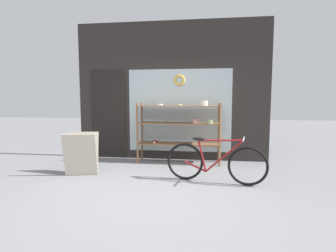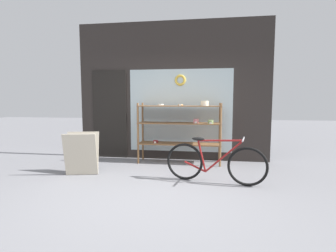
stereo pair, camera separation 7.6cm
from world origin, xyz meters
name	(u,v)px [view 1 (the left image)]	position (x,y,z in m)	size (l,w,h in m)	color
ground_plane	(151,193)	(0.00, 0.00, 0.00)	(30.00, 30.00, 0.00)	gray
storefront_facade	(169,93)	(-0.05, 2.35, 1.55)	(4.46, 0.13, 3.19)	#2D2826
display_case	(180,125)	(0.25, 1.98, 0.86)	(1.82, 0.46, 1.38)	brown
bicycle	(215,162)	(0.96, 0.66, 0.35)	(1.69, 0.49, 0.78)	black
sandwich_board	(81,154)	(-1.48, 0.76, 0.40)	(0.66, 0.50, 0.79)	#B2A893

